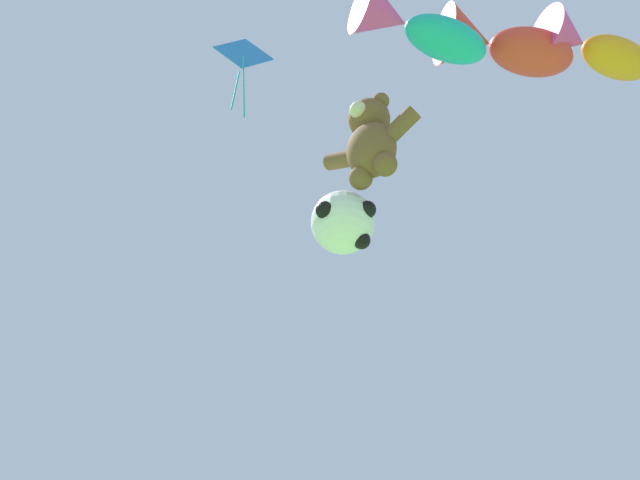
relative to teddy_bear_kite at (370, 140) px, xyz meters
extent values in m
ellipsoid|color=brown|center=(0.00, 0.01, -0.24)|extent=(0.85, 0.73, 1.04)
sphere|color=brown|center=(0.00, 0.01, 0.53)|extent=(0.71, 0.71, 0.71)
sphere|color=beige|center=(0.00, -0.30, 0.47)|extent=(0.30, 0.30, 0.30)
sphere|color=brown|center=(-0.26, 0.01, 0.81)|extent=(0.29, 0.29, 0.29)
cylinder|color=brown|center=(-0.62, 0.01, -0.06)|extent=(0.62, 0.28, 0.48)
sphere|color=brown|center=(-0.23, 0.01, -0.73)|extent=(0.39, 0.39, 0.39)
sphere|color=brown|center=(0.26, 0.01, 0.81)|extent=(0.29, 0.29, 0.29)
cylinder|color=brown|center=(0.62, 0.01, -0.06)|extent=(0.62, 0.28, 0.48)
sphere|color=brown|center=(0.23, 0.01, -0.73)|extent=(0.39, 0.39, 0.39)
sphere|color=white|center=(-0.80, 0.27, -1.17)|extent=(1.03, 1.03, 1.03)
sphere|color=black|center=(-0.33, 0.27, -1.17)|extent=(0.29, 0.29, 0.29)
sphere|color=black|center=(-0.91, 0.59, -0.83)|extent=(0.29, 0.29, 0.29)
sphere|color=black|center=(-0.80, -0.20, -1.24)|extent=(0.29, 0.29, 0.29)
sphere|color=black|center=(-0.58, 0.44, -1.55)|extent=(0.29, 0.29, 0.29)
ellipsoid|color=#19ADB2|center=(1.51, 0.23, 1.69)|extent=(1.39, 1.72, 0.64)
cone|color=#E53F9E|center=(0.94, -0.82, 1.69)|extent=(1.23, 1.19, 0.94)
sphere|color=black|center=(1.74, 0.67, 1.86)|extent=(0.17, 0.17, 0.17)
ellipsoid|color=red|center=(2.45, 1.73, 2.16)|extent=(1.69, 1.81, 0.77)
cone|color=red|center=(1.69, 0.75, 2.16)|extent=(1.43, 1.38, 1.13)
sphere|color=black|center=(2.76, 2.13, 2.37)|extent=(0.20, 0.20, 0.20)
ellipsoid|color=orange|center=(3.59, 3.02, 2.41)|extent=(1.38, 1.69, 0.65)
cone|color=#E53F9E|center=(3.05, 1.99, 2.41)|extent=(1.23, 1.18, 0.96)
sphere|color=black|center=(3.81, 3.45, 2.58)|extent=(0.17, 0.17, 0.17)
cube|color=blue|center=(-1.96, -1.21, 2.85)|extent=(0.74, 0.95, 1.18)
cylinder|color=#19ADB2|center=(-2.11, -1.17, 1.87)|extent=(0.03, 0.11, 1.20)
cylinder|color=#19ADB2|center=(-1.81, -1.25, 1.67)|extent=(0.03, 0.21, 1.60)
camera|label=1|loc=(4.17, -6.46, -8.83)|focal=40.00mm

